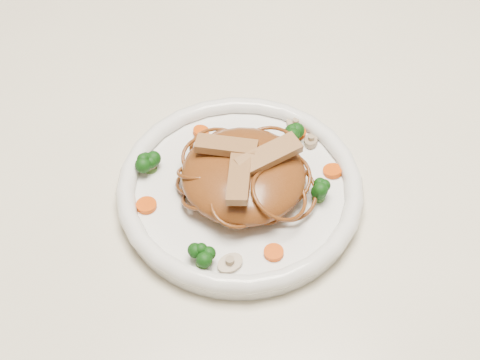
{
  "coord_description": "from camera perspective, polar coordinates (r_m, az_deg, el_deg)",
  "views": [
    {
      "loc": [
        -0.09,
        -0.53,
        1.34
      ],
      "look_at": [
        -0.06,
        -0.07,
        0.78
      ],
      "focal_mm": 52.18,
      "sensor_mm": 36.0,
      "label": 1
    }
  ],
  "objects": [
    {
      "name": "table",
      "position": [
        0.87,
        3.39,
        -1.63
      ],
      "size": [
        1.2,
        0.8,
        0.75
      ],
      "color": "#F2EBCD",
      "rests_on": "ground"
    },
    {
      "name": "plate",
      "position": [
        0.74,
        0.0,
        -1.08
      ],
      "size": [
        0.27,
        0.27,
        0.02
      ],
      "primitive_type": "cylinder",
      "rotation": [
        0.0,
        0.0,
        -0.04
      ],
      "color": "white",
      "rests_on": "table"
    },
    {
      "name": "noodle_mound",
      "position": [
        0.72,
        0.29,
        0.43
      ],
      "size": [
        0.14,
        0.14,
        0.04
      ],
      "primitive_type": "ellipsoid",
      "rotation": [
        0.0,
        0.0,
        -0.08
      ],
      "color": "brown",
      "rests_on": "plate"
    },
    {
      "name": "chicken_a",
      "position": [
        0.7,
        2.37,
        2.04
      ],
      "size": [
        0.07,
        0.05,
        0.01
      ],
      "primitive_type": "cube",
      "rotation": [
        0.0,
        0.0,
        0.47
      ],
      "color": "#9F754B",
      "rests_on": "noodle_mound"
    },
    {
      "name": "chicken_b",
      "position": [
        0.71,
        -1.13,
        2.78
      ],
      "size": [
        0.07,
        0.04,
        0.01
      ],
      "primitive_type": "cube",
      "rotation": [
        0.0,
        0.0,
        2.87
      ],
      "color": "#9F754B",
      "rests_on": "noodle_mound"
    },
    {
      "name": "chicken_c",
      "position": [
        0.68,
        -0.05,
        0.23
      ],
      "size": [
        0.03,
        0.07,
        0.01
      ],
      "primitive_type": "cube",
      "rotation": [
        0.0,
        0.0,
        4.56
      ],
      "color": "#9F754B",
      "rests_on": "noodle_mound"
    },
    {
      "name": "broccoli_0",
      "position": [
        0.77,
        4.53,
        3.73
      ],
      "size": [
        0.02,
        0.02,
        0.03
      ],
      "primitive_type": null,
      "rotation": [
        0.0,
        0.0,
        0.02
      ],
      "color": "#10450E",
      "rests_on": "plate"
    },
    {
      "name": "broccoli_1",
      "position": [
        0.75,
        -7.4,
        1.52
      ],
      "size": [
        0.03,
        0.03,
        0.03
      ],
      "primitive_type": null,
      "rotation": [
        0.0,
        0.0,
        0.24
      ],
      "color": "#10450E",
      "rests_on": "plate"
    },
    {
      "name": "broccoli_2",
      "position": [
        0.67,
        -3.11,
        -6.18
      ],
      "size": [
        0.03,
        0.03,
        0.03
      ],
      "primitive_type": null,
      "rotation": [
        0.0,
        0.0,
        -0.32
      ],
      "color": "#10450E",
      "rests_on": "plate"
    },
    {
      "name": "broccoli_3",
      "position": [
        0.72,
        6.53,
        -0.7
      ],
      "size": [
        0.03,
        0.03,
        0.03
      ],
      "primitive_type": null,
      "rotation": [
        0.0,
        0.0,
        0.09
      ],
      "color": "#10450E",
      "rests_on": "plate"
    },
    {
      "name": "carrot_0",
      "position": [
        0.79,
        4.71,
        3.85
      ],
      "size": [
        0.02,
        0.02,
        0.0
      ],
      "primitive_type": "cylinder",
      "rotation": [
        0.0,
        0.0,
        -0.24
      ],
      "color": "#E85508",
      "rests_on": "plate"
    },
    {
      "name": "carrot_1",
      "position": [
        0.73,
        -7.66,
        -2.06
      ],
      "size": [
        0.02,
        0.02,
        0.0
      ],
      "primitive_type": "cylinder",
      "rotation": [
        0.0,
        0.0,
        -0.19
      ],
      "color": "#E85508",
      "rests_on": "plate"
    },
    {
      "name": "carrot_2",
      "position": [
        0.75,
        7.58,
        0.74
      ],
      "size": [
        0.02,
        0.02,
        0.0
      ],
      "primitive_type": "cylinder",
      "rotation": [
        0.0,
        0.0,
        -0.06
      ],
      "color": "#E85508",
      "rests_on": "plate"
    },
    {
      "name": "carrot_3",
      "position": [
        0.79,
        -3.21,
        3.98
      ],
      "size": [
        0.02,
        0.02,
        0.0
      ],
      "primitive_type": "cylinder",
      "rotation": [
        0.0,
        0.0,
        -0.34
      ],
      "color": "#E85508",
      "rests_on": "plate"
    },
    {
      "name": "carrot_4",
      "position": [
        0.69,
        2.77,
        -5.94
      ],
      "size": [
        0.02,
        0.02,
        0.0
      ],
      "primitive_type": "cylinder",
      "rotation": [
        0.0,
        0.0,
        0.08
      ],
      "color": "#E85508",
      "rests_on": "plate"
    },
    {
      "name": "mushroom_0",
      "position": [
        0.68,
        -0.83,
        -6.85
      ],
      "size": [
        0.04,
        0.04,
        0.01
      ],
      "primitive_type": "cylinder",
      "rotation": [
        0.0,
        0.0,
        0.46
      ],
      "color": "tan",
      "rests_on": "plate"
    },
    {
      "name": "mushroom_1",
      "position": [
        0.78,
        5.82,
        3.17
      ],
      "size": [
        0.03,
        0.03,
        0.01
      ],
      "primitive_type": "cylinder",
      "rotation": [
        0.0,
        0.0,
        1.29
      ],
      "color": "tan",
      "rests_on": "plate"
    },
    {
      "name": "mushroom_2",
      "position": [
        0.76,
        -7.8,
        1.31
      ],
      "size": [
        0.03,
        0.03,
        0.01
      ],
      "primitive_type": "cylinder",
      "rotation": [
        0.0,
        0.0,
        -0.4
      ],
      "color": "tan",
      "rests_on": "plate"
    },
    {
      "name": "mushroom_3",
      "position": [
        0.8,
        4.56,
        4.55
      ],
      "size": [
        0.03,
        0.03,
        0.01
      ],
      "primitive_type": "cylinder",
      "rotation": [
        0.0,
        0.0,
        2.34
      ],
      "color": "tan",
      "rests_on": "plate"
    }
  ]
}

